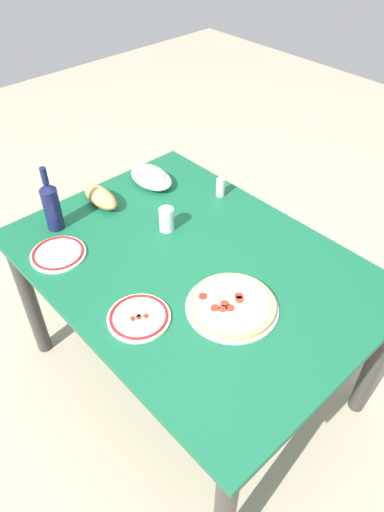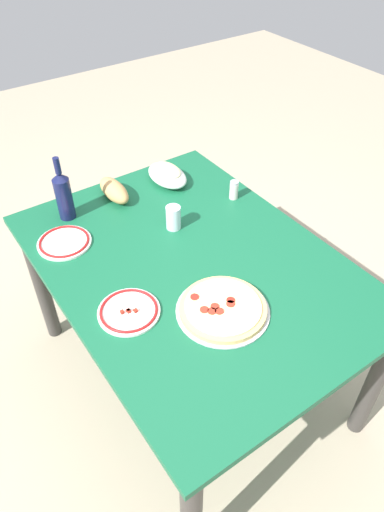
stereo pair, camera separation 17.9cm
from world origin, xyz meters
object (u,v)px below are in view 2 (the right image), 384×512
(wine_bottle, at_px, (63,194))
(pepperoni_pizza, at_px, (223,309))
(water_glass, at_px, (173,218))
(spice_shaker, at_px, (234,190))
(baked_pasta_dish, at_px, (167,174))
(bread_loaf, at_px, (114,190))
(side_plate_near, at_px, (129,311))
(dining_table, at_px, (192,282))
(side_plate_far, at_px, (64,242))

(wine_bottle, bearing_deg, pepperoni_pizza, 14.87)
(water_glass, distance_m, spice_shaker, 0.34)
(baked_pasta_dish, height_order, bread_loaf, bread_loaf)
(water_glass, bearing_deg, wine_bottle, -134.20)
(wine_bottle, distance_m, spice_shaker, 0.74)
(side_plate_near, bearing_deg, dining_table, 105.29)
(wine_bottle, distance_m, water_glass, 0.47)
(pepperoni_pizza, xyz_separation_m, water_glass, (-0.49, 0.12, 0.04))
(pepperoni_pizza, xyz_separation_m, spice_shaker, (-0.52, 0.46, 0.03))
(side_plate_far, xyz_separation_m, bread_loaf, (-0.17, 0.32, 0.03))
(bread_loaf, xyz_separation_m, spice_shaker, (0.31, 0.44, 0.00))
(pepperoni_pizza, distance_m, bread_loaf, 0.82)
(bread_loaf, bearing_deg, baked_pasta_dish, 85.26)
(dining_table, xyz_separation_m, wine_bottle, (-0.55, -0.27, 0.22))
(wine_bottle, bearing_deg, spice_shaker, 66.15)
(wine_bottle, relative_size, water_glass, 2.78)
(side_plate_far, bearing_deg, wine_bottle, 151.76)
(baked_pasta_dish, distance_m, wine_bottle, 0.51)
(pepperoni_pizza, relative_size, water_glass, 3.17)
(wine_bottle, height_order, side_plate_near, wine_bottle)
(pepperoni_pizza, bearing_deg, bread_loaf, 178.83)
(baked_pasta_dish, bearing_deg, spice_shaker, 31.30)
(dining_table, bearing_deg, side_plate_near, -74.71)
(baked_pasta_dish, distance_m, bread_loaf, 0.27)
(pepperoni_pizza, height_order, wine_bottle, wine_bottle)
(side_plate_far, bearing_deg, side_plate_near, 4.02)
(pepperoni_pizza, xyz_separation_m, side_plate_near, (-0.18, -0.27, -0.01))
(pepperoni_pizza, height_order, side_plate_far, pepperoni_pizza)
(baked_pasta_dish, xyz_separation_m, side_plate_near, (0.62, -0.56, -0.03))
(side_plate_near, relative_size, spice_shaker, 2.50)
(dining_table, distance_m, pepperoni_pizza, 0.30)
(side_plate_near, height_order, bread_loaf, bread_loaf)
(dining_table, xyz_separation_m, bread_loaf, (-0.55, -0.04, 0.15))
(water_glass, relative_size, side_plate_near, 0.47)
(water_glass, xyz_separation_m, side_plate_far, (-0.16, -0.42, -0.04))
(baked_pasta_dish, xyz_separation_m, water_glass, (0.31, -0.17, 0.01))
(water_glass, distance_m, bread_loaf, 0.35)
(baked_pasta_dish, bearing_deg, dining_table, -23.20)
(water_glass, relative_size, spice_shaker, 1.19)
(dining_table, height_order, side_plate_far, side_plate_far)
(pepperoni_pizza, bearing_deg, wine_bottle, -165.13)
(baked_pasta_dish, height_order, spice_shaker, spice_shaker)
(side_plate_far, bearing_deg, dining_table, 43.27)
(wine_bottle, height_order, bread_loaf, wine_bottle)
(dining_table, height_order, baked_pasta_dish, baked_pasta_dish)
(spice_shaker, bearing_deg, dining_table, -58.49)
(wine_bottle, height_order, water_glass, wine_bottle)
(water_glass, height_order, spice_shaker, water_glass)
(wine_bottle, bearing_deg, baked_pasta_dish, 88.47)
(bread_loaf, height_order, spice_shaker, spice_shaker)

